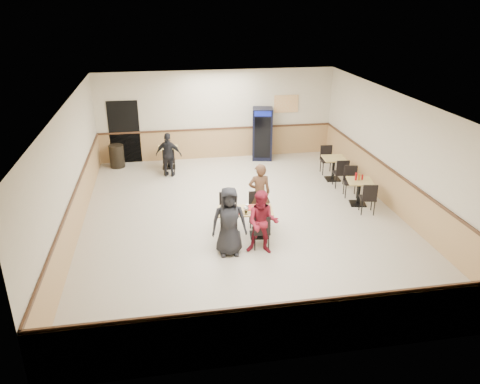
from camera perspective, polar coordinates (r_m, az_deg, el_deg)
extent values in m
plane|color=beige|center=(11.88, 0.37, -3.30)|extent=(10.00, 10.00, 0.00)
plane|color=silver|center=(10.89, 0.41, 11.01)|extent=(10.00, 10.00, 0.00)
plane|color=beige|center=(16.05, -2.83, 9.36)|extent=(8.00, 0.00, 8.00)
plane|color=beige|center=(6.91, 7.91, -10.12)|extent=(8.00, 0.00, 8.00)
plane|color=beige|center=(11.33, -19.96, 2.18)|extent=(0.00, 10.00, 10.00)
plane|color=beige|center=(12.60, 18.64, 4.39)|extent=(0.00, 10.00, 10.00)
cube|color=tan|center=(16.29, -2.76, 5.93)|extent=(7.98, 0.03, 1.00)
cube|color=tan|center=(12.93, 18.04, 0.19)|extent=(0.03, 9.98, 1.00)
cube|color=#472B19|center=(16.13, -2.79, 7.71)|extent=(7.98, 0.04, 0.06)
cube|color=black|center=(16.07, -13.91, 7.08)|extent=(1.00, 0.02, 2.10)
cube|color=orange|center=(16.41, 5.65, 10.66)|extent=(0.85, 0.02, 0.60)
cube|color=black|center=(11.04, -1.00, -5.35)|extent=(0.45, 0.45, 0.04)
cylinder|color=black|center=(10.89, -1.01, -3.84)|extent=(0.08, 0.08, 0.61)
cube|color=tan|center=(10.75, -1.03, -2.34)|extent=(0.70, 0.70, 0.04)
cube|color=black|center=(11.08, 2.27, -5.25)|extent=(0.45, 0.45, 0.04)
cylinder|color=black|center=(10.93, 2.30, -3.75)|extent=(0.08, 0.08, 0.61)
cube|color=tan|center=(10.80, 2.32, -2.25)|extent=(0.70, 0.70, 0.04)
imported|color=black|center=(10.01, -1.34, -3.60)|extent=(0.78, 0.52, 1.55)
imported|color=maroon|center=(10.08, 2.77, -3.75)|extent=(0.83, 0.73, 1.45)
imported|color=#533623|center=(11.46, 2.39, -0.15)|extent=(0.56, 0.38, 1.52)
imported|color=black|center=(14.63, -8.68, 4.50)|extent=(0.87, 0.55, 1.39)
cube|color=red|center=(10.64, -1.24, -2.46)|extent=(0.44, 0.34, 0.02)
cube|color=red|center=(10.88, 2.03, -1.88)|extent=(0.44, 0.34, 0.02)
cylinder|color=white|center=(10.91, 2.02, -1.85)|extent=(0.21, 0.21, 0.01)
cube|color=#AE7844|center=(10.90, 2.02, -1.79)|extent=(0.28, 0.25, 0.02)
cylinder|color=white|center=(10.61, 1.21, -2.59)|extent=(0.21, 0.21, 0.01)
cube|color=#AE7844|center=(10.60, 1.21, -2.53)|extent=(0.24, 0.16, 0.02)
cylinder|color=white|center=(10.64, -1.48, -2.49)|extent=(0.21, 0.21, 0.01)
cube|color=#AE7844|center=(10.64, -1.49, -2.44)|extent=(0.26, 0.20, 0.02)
cylinder|color=white|center=(10.61, 0.23, -2.57)|extent=(0.21, 0.21, 0.01)
cube|color=#AE7844|center=(10.60, 0.23, -2.51)|extent=(0.27, 0.23, 0.02)
cylinder|color=white|center=(10.72, 2.85, -2.33)|extent=(0.21, 0.21, 0.01)
cube|color=#AE7844|center=(10.71, 2.85, -2.27)|extent=(0.28, 0.25, 0.02)
cylinder|color=white|center=(10.50, -0.72, -2.61)|extent=(0.07, 0.07, 0.09)
cylinder|color=white|center=(10.77, -0.56, -1.92)|extent=(0.07, 0.07, 0.09)
cylinder|color=white|center=(10.52, -1.71, -2.57)|extent=(0.07, 0.07, 0.09)
cylinder|color=#A0A4B2|center=(10.78, 0.87, -1.81)|extent=(0.07, 0.07, 0.12)
ellipsoid|color=silver|center=(10.73, 0.76, -2.02)|extent=(0.14, 0.14, 0.09)
cube|color=black|center=(13.09, 14.13, -1.36)|extent=(0.49, 0.49, 0.04)
cylinder|color=black|center=(12.96, 14.27, -0.03)|extent=(0.08, 0.08, 0.63)
cube|color=tan|center=(12.85, 14.41, 1.30)|extent=(0.77, 0.77, 0.04)
cube|color=black|center=(14.67, 11.21, 1.57)|extent=(0.46, 0.46, 0.04)
cylinder|color=black|center=(14.56, 11.31, 2.82)|extent=(0.08, 0.08, 0.64)
cube|color=tan|center=(14.45, 11.41, 4.04)|extent=(0.71, 0.71, 0.04)
cylinder|color=#A50B0C|center=(12.81, 13.96, 1.84)|extent=(0.06, 0.06, 0.20)
cylinder|color=#B26C17|center=(12.85, 14.33, 1.80)|extent=(0.06, 0.06, 0.17)
cylinder|color=#A50B0C|center=(12.89, 14.69, 1.76)|extent=(0.05, 0.05, 0.14)
cube|color=black|center=(15.59, -8.63, 3.03)|extent=(0.43, 0.43, 0.04)
cylinder|color=black|center=(15.48, -8.70, 4.18)|extent=(0.08, 0.08, 0.62)
cube|color=tan|center=(15.38, -8.77, 5.32)|extent=(0.67, 0.67, 0.04)
cube|color=black|center=(16.07, 2.73, 7.11)|extent=(0.79, 0.77, 1.76)
cube|color=black|center=(15.76, 2.75, 6.61)|extent=(0.53, 0.13, 1.39)
cube|color=navy|center=(15.54, 2.81, 9.50)|extent=(0.55, 0.13, 0.17)
cylinder|color=black|center=(15.87, -14.79, 4.24)|extent=(0.47, 0.47, 0.75)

